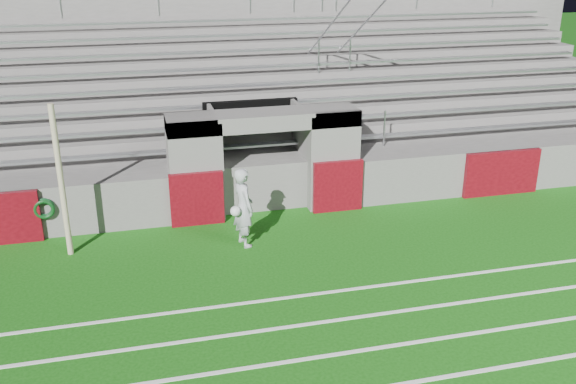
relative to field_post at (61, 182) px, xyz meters
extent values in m
plane|color=#12500D|center=(4.75, -2.04, -1.71)|extent=(90.00, 90.00, 0.00)
cylinder|color=#C4B592|center=(0.00, 0.00, 0.00)|extent=(0.13, 0.13, 3.42)
cube|color=white|center=(4.75, -5.04, -1.71)|extent=(28.00, 0.09, 0.01)
cube|color=white|center=(4.75, -4.04, -1.71)|extent=(28.00, 0.09, 0.01)
cube|color=white|center=(4.75, -3.04, -1.71)|extent=(28.00, 0.09, 0.01)
cube|color=#615E5C|center=(12.45, 1.14, -1.09)|extent=(10.60, 0.35, 1.25)
cube|color=#615E5C|center=(2.95, 1.46, -0.41)|extent=(1.20, 1.00, 2.60)
cube|color=#615E5C|center=(6.55, 1.46, -0.41)|extent=(1.20, 1.00, 2.60)
cube|color=black|center=(4.75, 3.16, -0.46)|extent=(2.60, 0.20, 2.50)
cube|color=#615E5C|center=(3.60, 2.06, -0.46)|extent=(0.10, 2.20, 2.50)
cube|color=#615E5C|center=(5.90, 2.06, -0.46)|extent=(0.10, 2.20, 2.50)
cube|color=#615E5C|center=(4.75, 1.46, 0.69)|extent=(4.80, 1.00, 0.40)
cube|color=#615E5C|center=(4.75, 5.31, -0.56)|extent=(26.00, 8.00, 0.20)
cube|color=#615E5C|center=(4.75, 5.31, -1.19)|extent=(26.00, 8.00, 1.05)
cube|color=#4E060E|center=(2.95, 0.91, -1.04)|extent=(1.30, 0.15, 1.35)
cube|color=#4E060E|center=(6.55, 0.91, -1.04)|extent=(1.30, 0.15, 1.35)
cube|color=#4E060E|center=(11.25, 0.91, -1.09)|extent=(2.20, 0.15, 1.25)
cube|color=#979A9F|center=(4.75, 2.39, -0.24)|extent=(23.00, 0.28, 0.06)
cube|color=#615E5C|center=(4.75, 3.24, -0.27)|extent=(24.00, 0.75, 0.38)
cube|color=#979A9F|center=(4.75, 3.14, 0.14)|extent=(23.00, 0.28, 0.06)
cube|color=#615E5C|center=(4.75, 3.99, -0.08)|extent=(24.00, 0.75, 0.76)
cube|color=#979A9F|center=(4.75, 3.89, 0.52)|extent=(23.00, 0.28, 0.06)
cube|color=#615E5C|center=(4.75, 4.74, 0.11)|extent=(24.00, 0.75, 1.14)
cube|color=#979A9F|center=(4.75, 4.64, 0.90)|extent=(23.00, 0.28, 0.06)
cube|color=#615E5C|center=(4.75, 5.49, 0.30)|extent=(24.00, 0.75, 1.52)
cube|color=#979A9F|center=(4.75, 5.39, 1.28)|extent=(23.00, 0.28, 0.06)
cube|color=#615E5C|center=(4.75, 6.24, 0.49)|extent=(24.00, 0.75, 1.90)
cube|color=#979A9F|center=(4.75, 6.14, 1.66)|extent=(23.00, 0.28, 0.06)
cube|color=#615E5C|center=(4.75, 6.99, 0.68)|extent=(24.00, 0.75, 2.28)
cube|color=#979A9F|center=(4.75, 6.89, 2.04)|extent=(23.00, 0.28, 0.06)
cube|color=#615E5C|center=(4.75, 7.74, 0.87)|extent=(24.00, 0.75, 2.66)
cube|color=#979A9F|center=(4.75, 7.64, 2.42)|extent=(23.00, 0.28, 0.06)
cube|color=#615E5C|center=(4.75, 8.41, 0.93)|extent=(26.00, 0.60, 5.29)
cylinder|color=#A5A8AD|center=(7.25, 2.11, 0.04)|extent=(0.05, 0.05, 1.00)
cylinder|color=#A5A8AD|center=(7.25, 5.11, 1.56)|extent=(0.05, 0.05, 1.00)
cylinder|color=#A5A8AD|center=(7.25, 5.11, 2.06)|extent=(0.05, 6.02, 3.08)
cylinder|color=#A5A8AD|center=(8.25, 2.11, 0.04)|extent=(0.05, 0.05, 1.00)
cylinder|color=#A5A8AD|center=(8.25, 5.11, 1.56)|extent=(0.05, 0.05, 1.00)
cylinder|color=#A5A8AD|center=(8.25, 5.11, 2.06)|extent=(0.05, 6.02, 3.08)
imported|color=#AEB1B8|center=(3.86, -0.47, -0.79)|extent=(0.60, 0.77, 1.85)
sphere|color=white|center=(3.64, -0.65, -0.79)|extent=(0.23, 0.23, 0.23)
torus|color=#0B3A19|center=(-0.55, 0.91, -0.92)|extent=(0.48, 0.09, 0.48)
torus|color=#0B3A13|center=(-0.55, 0.86, -0.94)|extent=(0.48, 0.09, 0.48)
camera|label=1|loc=(1.59, -13.65, 4.80)|focal=40.00mm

